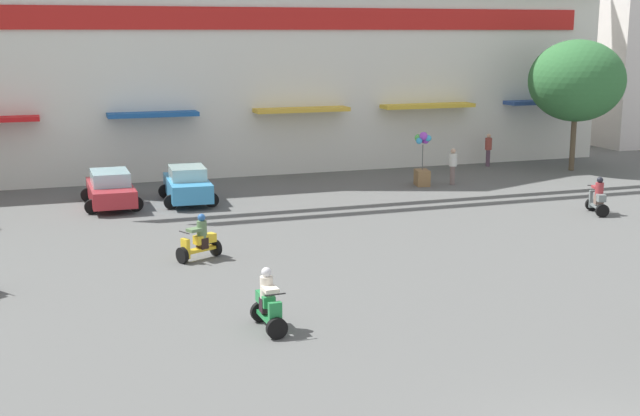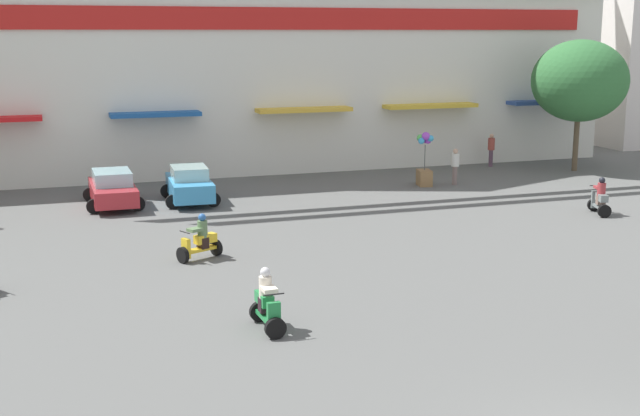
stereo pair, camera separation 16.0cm
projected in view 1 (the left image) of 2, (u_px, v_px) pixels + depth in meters
name	position (u px, v px, depth m)	size (l,w,h in m)	color
ground_plane	(351.00, 267.00, 25.94)	(128.00, 128.00, 0.00)	#5A5B59
colonial_building	(201.00, 1.00, 45.17)	(42.80, 15.72, 20.07)	silver
plaza_tree_1	(577.00, 81.00, 42.91)	(4.99, 4.71, 6.76)	brown
parked_car_0	(111.00, 189.00, 34.68)	(2.33, 4.26, 1.50)	#AA282F
parked_car_1	(188.00, 184.00, 35.48)	(2.42, 4.02, 1.55)	#3C96CD
scooter_rider_0	(598.00, 198.00, 33.25)	(0.92, 1.47, 1.52)	black
scooter_rider_7	(200.00, 241.00, 26.65)	(1.54, 1.10, 1.48)	black
scooter_rider_8	(268.00, 304.00, 20.33)	(0.58, 1.45, 1.56)	black
pedestrian_1	(488.00, 148.00, 44.94)	(0.51, 0.51, 1.77)	#573D4E
pedestrian_2	(453.00, 164.00, 39.61)	(0.42, 0.42, 1.73)	slate
balloon_vendor_cart	(422.00, 162.00, 39.32)	(0.77, 1.00, 2.56)	olive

